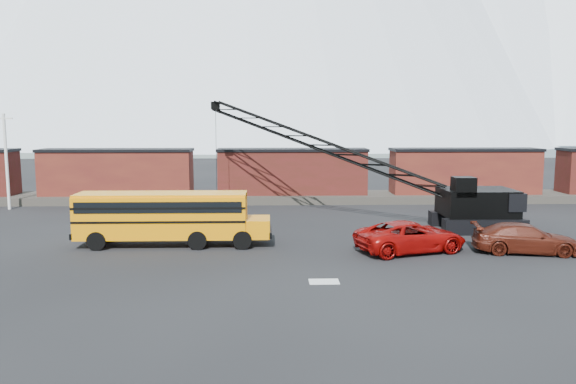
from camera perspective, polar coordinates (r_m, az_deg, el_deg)
name	(u,v)px	position (r m, az deg, el deg)	size (l,w,h in m)	color
ground	(308,260)	(30.33, 2.02, -6.96)	(160.00, 160.00, 0.00)	black
gravel_berm	(292,197)	(51.85, 0.44, -0.56)	(120.00, 5.00, 0.70)	#403A34
boxcar_west_near	(117,172)	(53.42, -16.98, 1.96)	(13.70, 3.10, 4.17)	#4A1715
boxcar_mid	(292,171)	(51.58, 0.44, 2.10)	(13.70, 3.10, 4.17)	#501716
boxcar_east_near	(464,171)	(54.57, 17.49, 2.05)	(13.70, 3.10, 4.17)	#4A1715
utility_pole	(6,160)	(52.32, -26.69, 2.91)	(1.40, 0.24, 8.00)	silver
snow_patch	(324,282)	(26.52, 3.68, -9.07)	(1.40, 0.90, 0.02)	silver
school_bus	(168,216)	(34.22, -12.06, -2.40)	(11.65, 2.65, 3.19)	orange
red_pickup	(411,236)	(32.84, 12.36, -4.44)	(2.93, 6.36, 1.77)	#900806
maroon_suv	(525,238)	(34.54, 22.95, -4.36)	(2.34, 5.74, 1.67)	#45160C
crawler_crane	(327,148)	(41.90, 4.01, 4.53)	(21.81, 10.82, 9.13)	black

